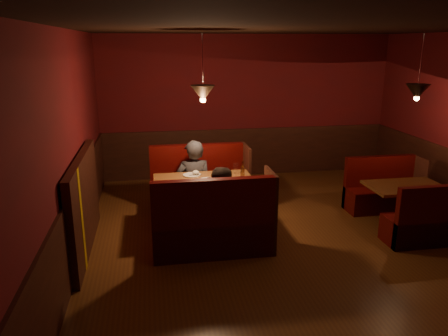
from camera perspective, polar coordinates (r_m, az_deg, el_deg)
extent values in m
cube|color=#5B3017|center=(6.29, 9.97, -9.96)|extent=(6.00, 7.00, 0.01)
cube|color=black|center=(5.67, 11.45, 17.56)|extent=(6.00, 7.00, 0.01)
cube|color=#4A1014|center=(9.12, 3.07, 7.97)|extent=(6.00, 0.01, 2.90)
cube|color=#4A1014|center=(5.55, -19.92, 1.78)|extent=(0.01, 7.00, 2.90)
cube|color=black|center=(9.28, 3.02, 2.13)|extent=(6.00, 0.04, 1.00)
cube|color=black|center=(5.83, -18.80, -7.28)|extent=(0.04, 7.00, 1.00)
cube|color=black|center=(6.14, -17.82, -4.52)|extent=(0.10, 2.20, 1.30)
cube|color=gold|center=(5.62, -18.03, -6.44)|extent=(0.01, 0.12, 1.30)
cylinder|color=#333333|center=(6.14, -2.84, 13.45)|extent=(0.01, 0.01, 0.80)
cone|color=black|center=(6.17, -2.79, 9.74)|extent=(0.34, 0.34, 0.22)
sphere|color=#FFBF72|center=(6.18, -2.78, 8.91)|extent=(0.08, 0.08, 0.08)
cylinder|color=#333333|center=(6.89, 24.32, 12.37)|extent=(0.01, 0.01, 0.80)
cone|color=black|center=(6.92, 23.94, 9.08)|extent=(0.34, 0.34, 0.22)
sphere|color=#FFBF72|center=(6.92, 23.85, 8.34)|extent=(0.08, 0.08, 0.08)
cube|color=#5B3618|center=(6.44, -2.63, -1.76)|extent=(1.46, 0.89, 0.05)
cylinder|color=black|center=(6.57, -2.59, -5.02)|extent=(0.15, 0.15, 0.73)
cylinder|color=black|center=(6.70, -2.55, -7.78)|extent=(0.59, 0.59, 0.04)
cylinder|color=silver|center=(6.34, -2.06, -1.70)|extent=(0.29, 0.29, 0.02)
cube|color=black|center=(6.33, -1.74, -1.48)|extent=(0.09, 0.08, 0.04)
ellipsoid|color=silver|center=(6.25, -2.18, -1.59)|extent=(0.07, 0.07, 0.06)
cube|color=tan|center=(6.28, -1.06, -1.61)|extent=(0.09, 0.08, 0.03)
cylinder|color=silver|center=(6.21, -1.85, -1.95)|extent=(0.04, 0.13, 0.01)
cylinder|color=silver|center=(6.65, -4.21, -0.91)|extent=(0.27, 0.27, 0.02)
ellipsoid|color=beige|center=(6.65, -3.71, -0.57)|extent=(0.10, 0.10, 0.06)
cube|color=silver|center=(6.59, -3.73, -0.97)|extent=(0.21, 0.03, 0.00)
cylinder|color=white|center=(6.46, -0.11, -1.05)|extent=(0.05, 0.05, 0.09)
cylinder|color=white|center=(6.73, 1.55, -0.04)|extent=(0.08, 0.08, 0.16)
cylinder|color=white|center=(6.29, 1.70, -1.20)|extent=(0.08, 0.08, 0.16)
cylinder|color=#47230F|center=(6.55, 2.44, -0.46)|extent=(0.06, 0.06, 0.17)
cylinder|color=#47230F|center=(6.51, 2.46, 0.56)|extent=(0.03, 0.03, 0.07)
ellipsoid|color=white|center=(6.31, 1.07, -1.66)|extent=(0.12, 0.12, 0.05)
cube|color=#360308|center=(7.32, -3.32, -3.87)|extent=(1.57, 0.58, 0.47)
cube|color=#360308|center=(7.44, -3.56, -1.02)|extent=(1.57, 0.13, 1.10)
cube|color=black|center=(7.35, 2.89, -1.21)|extent=(0.04, 0.58, 1.10)
cube|color=#360308|center=(5.93, -1.65, -8.80)|extent=(1.57, 0.58, 0.47)
cube|color=#360308|center=(5.60, -1.34, -6.84)|extent=(1.57, 0.13, 1.10)
cube|color=black|center=(5.96, 6.05, -5.47)|extent=(0.04, 0.58, 1.10)
cube|color=#5B3618|center=(7.20, 22.66, -2.26)|extent=(1.14, 0.73, 0.04)
cylinder|color=black|center=(7.30, 22.39, -4.65)|extent=(0.12, 0.12, 0.60)
cylinder|color=black|center=(7.39, 22.16, -6.70)|extent=(0.48, 0.48, 0.03)
cube|color=#360308|center=(7.83, 19.96, -3.85)|extent=(1.22, 0.47, 0.38)
cube|color=#360308|center=(7.90, 19.50, -1.67)|extent=(1.22, 0.10, 0.90)
cube|color=black|center=(8.07, 24.02, -1.78)|extent=(0.03, 0.47, 0.90)
cube|color=#360308|center=(6.86, 24.99, -7.23)|extent=(1.22, 0.47, 0.38)
cube|color=#360308|center=(6.63, 26.14, -5.77)|extent=(1.22, 0.10, 0.90)
imported|color=#29292F|center=(6.95, -3.99, -0.03)|extent=(0.59, 0.39, 1.61)
imported|color=black|center=(5.84, 0.09, -3.76)|extent=(0.74, 0.58, 1.50)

